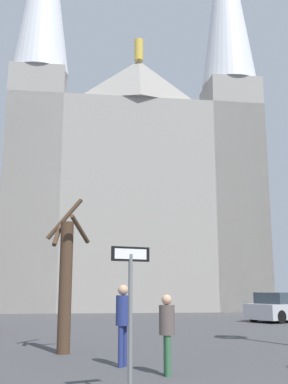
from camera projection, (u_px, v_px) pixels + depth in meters
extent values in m
cube|color=gray|center=(132.00, 212.00, 39.22)|extent=(20.24, 12.70, 15.99)
pyramid|color=gray|center=(139.00, 81.00, 36.41)|extent=(6.99, 2.29, 3.50)
cylinder|color=gold|center=(139.00, 50.00, 36.95)|extent=(0.70, 0.70, 1.80)
cube|color=gray|center=(34.00, 187.00, 34.71)|extent=(4.32, 4.32, 18.26)
cube|color=gray|center=(234.00, 193.00, 36.69)|extent=(4.32, 4.32, 18.26)
cylinder|color=slate|center=(130.00, 325.00, 7.32)|extent=(0.07, 0.07, 2.26)
cube|color=black|center=(131.00, 254.00, 7.55)|extent=(0.66, 0.22, 0.24)
cube|color=white|center=(131.00, 254.00, 7.54)|extent=(0.55, 0.16, 0.17)
cylinder|color=#473323|center=(65.00, 286.00, 12.53)|extent=(0.35, 0.35, 3.52)
cylinder|color=#473323|center=(65.00, 219.00, 13.35)|extent=(1.04, 0.30, 1.25)
cylinder|color=#473323|center=(80.00, 229.00, 12.67)|extent=(0.62, 0.82, 0.72)
cylinder|color=#473323|center=(57.00, 235.00, 12.84)|extent=(0.29, 0.65, 0.67)
cube|color=#B7B7BC|center=(284.00, 311.00, 23.99)|extent=(4.58, 3.50, 0.76)
cube|color=#333D47|center=(281.00, 298.00, 24.00)|extent=(2.84, 2.54, 0.56)
cylinder|color=black|center=(288.00, 313.00, 25.43)|extent=(0.67, 0.47, 0.64)
cylinder|color=black|center=(254.00, 315.00, 23.82)|extent=(0.67, 0.47, 0.64)
cylinder|color=black|center=(280.00, 317.00, 22.46)|extent=(0.67, 0.47, 0.64)
cylinder|color=#33663F|center=(168.00, 356.00, 9.13)|extent=(0.12, 0.12, 0.78)
cylinder|color=#33663F|center=(166.00, 355.00, 9.28)|extent=(0.12, 0.12, 0.78)
cylinder|color=#594C47|center=(167.00, 320.00, 9.35)|extent=(0.32, 0.32, 0.59)
sphere|color=tan|center=(167.00, 300.00, 9.43)|extent=(0.21, 0.21, 0.21)
cylinder|color=navy|center=(121.00, 346.00, 10.19)|extent=(0.12, 0.12, 0.88)
cylinder|color=navy|center=(124.00, 346.00, 10.32)|extent=(0.12, 0.12, 0.88)
cylinder|color=navy|center=(123.00, 310.00, 10.41)|extent=(0.32, 0.32, 0.66)
sphere|color=tan|center=(123.00, 290.00, 10.50)|extent=(0.24, 0.24, 0.24)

